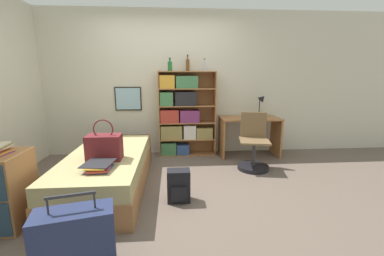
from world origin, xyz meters
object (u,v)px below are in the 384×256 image
handbag (104,147)px  desk_lamp (262,102)px  bottle_brown (188,65)px  book_stack_on_bed (99,166)px  bookcase (182,115)px  bottle_green (170,66)px  backpack (179,186)px  suitcase (76,244)px  bottle_clear (204,66)px  bed (108,170)px  desk (249,130)px  desk_chair (253,151)px

handbag → desk_lamp: (2.43, 1.56, 0.35)m
bottle_brown → desk_lamp: 1.49m
book_stack_on_bed → bookcase: 2.18m
bottle_green → backpack: bearing=-87.0°
bookcase → bottle_green: 0.89m
desk_lamp → backpack: 2.47m
handbag → suitcase: 1.33m
bottle_clear → backpack: (-0.51, -1.76, -1.42)m
book_stack_on_bed → bookcase: bearing=63.8°
bed → book_stack_on_bed: (0.07, -0.61, 0.28)m
bottle_brown → desk_lamp: size_ratio=0.67×
bottle_clear → bed: bearing=-137.5°
bottle_brown → bottle_clear: bearing=-14.4°
bookcase → bottle_green: bottle_green is taller
bottle_brown → bottle_clear: bottle_brown is taller
desk → desk_chair: size_ratio=1.20×
suitcase → bottle_brown: 3.38m
bookcase → bottle_green: (-0.20, -0.04, 0.87)m
desk → desk_chair: desk_chair is taller
book_stack_on_bed → bottle_clear: bottle_clear is taller
bed → bottle_green: size_ratio=9.22×
bed → book_stack_on_bed: bearing=-83.4°
suitcase → bottle_clear: 3.41m
bottle_brown → backpack: (-0.22, -1.83, -1.45)m
book_stack_on_bed → bottle_green: bearing=68.4°
handbag → desk: handbag is taller
bed → handbag: (0.05, -0.27, 0.40)m
desk_lamp → backpack: size_ratio=1.10×
bottle_green → desk_lamp: (1.65, -0.01, -0.63)m
suitcase → bookcase: bearing=72.8°
handbag → bottle_green: bearing=63.6°
bookcase → desk_lamp: 1.47m
bottle_clear → desk_chair: bottle_clear is taller
bed → backpack: bearing=-26.0°
book_stack_on_bed → bookcase: size_ratio=0.24×
suitcase → desk: desk is taller
suitcase → desk: 3.47m
desk → backpack: 2.15m
bottle_green → desk_chair: 2.01m
bookcase → desk_lamp: bearing=-2.0°
bottle_brown → suitcase: bearing=-108.9°
bed → backpack: (0.92, -0.45, -0.05)m
handbag → book_stack_on_bed: bearing=-86.2°
book_stack_on_bed → bottle_clear: bearing=54.7°
suitcase → bottle_clear: bearing=65.7°
bookcase → bottle_clear: bearing=-4.3°
bed → suitcase: 1.55m
desk_chair → backpack: (-1.21, -1.00, -0.09)m
bed → bottle_green: 2.07m
bed → bottle_green: bearing=57.5°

